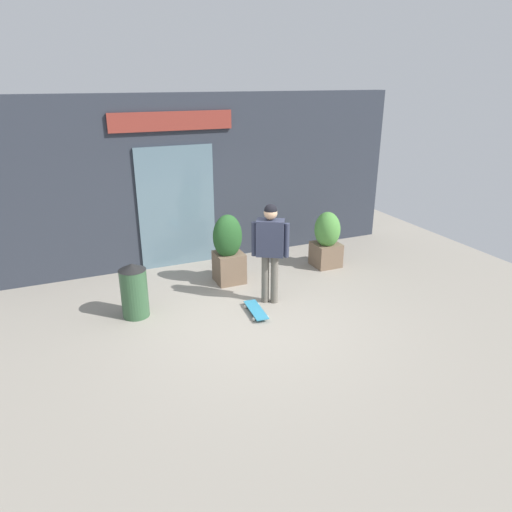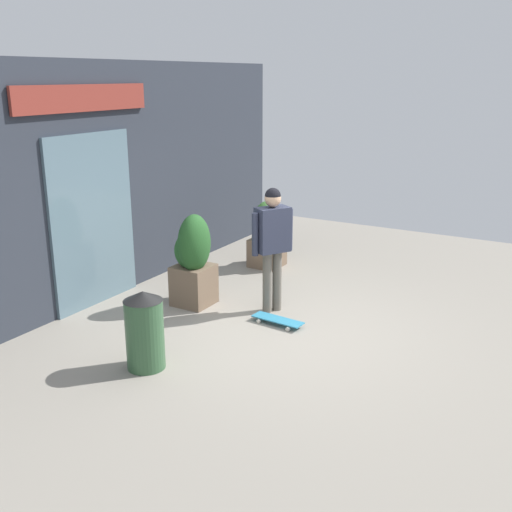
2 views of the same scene
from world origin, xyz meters
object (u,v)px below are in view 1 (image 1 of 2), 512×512
trash_bin (134,290)px  planter_box_left (228,249)px  skateboard (256,310)px  planter_box_right (327,237)px  skateboarder (270,243)px

trash_bin → planter_box_left: bearing=19.6°
skateboard → planter_box_left: (0.03, 1.39, 0.62)m
planter_box_left → trash_bin: 2.01m
planter_box_left → planter_box_right: (2.14, -0.03, -0.05)m
skateboarder → planter_box_left: bearing=-130.6°
skateboarder → planter_box_left: size_ratio=1.30×
skateboard → trash_bin: size_ratio=0.80×
skateboard → planter_box_right: size_ratio=0.64×
skateboard → planter_box_left: planter_box_left is taller
skateboarder → skateboard: bearing=-21.6°
planter_box_right → skateboarder: bearing=-149.3°
planter_box_right → trash_bin: planter_box_right is taller
planter_box_left → planter_box_right: bearing=-0.9°
planter_box_left → skateboard: bearing=-91.1°
skateboard → planter_box_right: bearing=126.9°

